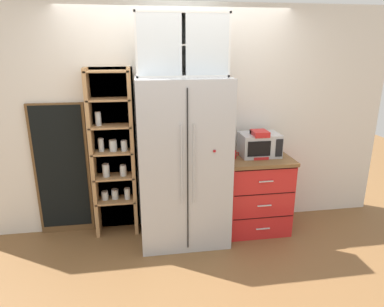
{
  "coord_description": "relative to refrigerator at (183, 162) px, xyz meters",
  "views": [
    {
      "loc": [
        -0.45,
        -3.48,
        2.09
      ],
      "look_at": [
        0.1,
        -0.0,
        0.99
      ],
      "focal_mm": 32.05,
      "sensor_mm": 36.0,
      "label": 1
    }
  ],
  "objects": [
    {
      "name": "mug_red",
      "position": [
        0.57,
        0.06,
        0.04
      ],
      "size": [
        0.12,
        0.08,
        0.09
      ],
      "color": "red",
      "rests_on": "counter_cabinet"
    },
    {
      "name": "refrigerator",
      "position": [
        0.0,
        0.0,
        0.0
      ],
      "size": [
        0.95,
        0.73,
        1.81
      ],
      "color": "#B7BABF",
      "rests_on": "ground"
    },
    {
      "name": "wall_back_cream",
      "position": [
        -0.0,
        0.4,
        0.37
      ],
      "size": [
        5.06,
        0.1,
        2.55
      ],
      "primitive_type": "cube",
      "color": "silver",
      "rests_on": "ground"
    },
    {
      "name": "microwave",
      "position": [
        0.9,
        0.12,
        0.12
      ],
      "size": [
        0.44,
        0.33,
        0.26
      ],
      "color": "#B7BABF",
      "rests_on": "counter_cabinet"
    },
    {
      "name": "pantry_shelf_column",
      "position": [
        -0.75,
        0.29,
        0.05
      ],
      "size": [
        0.52,
        0.28,
        1.89
      ],
      "color": "brown",
      "rests_on": "ground"
    },
    {
      "name": "counter_cabinet",
      "position": [
        0.87,
        0.07,
        -0.45
      ],
      "size": [
        0.74,
        0.61,
        0.9
      ],
      "color": "red",
      "rests_on": "ground"
    },
    {
      "name": "coffee_maker",
      "position": [
        0.87,
        0.07,
        0.15
      ],
      "size": [
        0.17,
        0.2,
        0.31
      ],
      "color": "red",
      "rests_on": "counter_cabinet"
    },
    {
      "name": "ground_plane",
      "position": [
        -0.0,
        0.0,
        -0.9
      ],
      "size": [
        10.77,
        10.77,
        0.0
      ],
      "primitive_type": "plane",
      "color": "brown"
    },
    {
      "name": "upper_cabinet",
      "position": [
        -0.0,
        0.05,
        1.2
      ],
      "size": [
        0.91,
        0.32,
        0.6
      ],
      "color": "silver",
      "rests_on": "refrigerator"
    },
    {
      "name": "bottle_green",
      "position": [
        0.87,
        0.02,
        0.11
      ],
      "size": [
        0.06,
        0.06,
        0.26
      ],
      "color": "#285B33",
      "rests_on": "counter_cabinet"
    },
    {
      "name": "chalkboard_menu",
      "position": [
        -1.33,
        0.33,
        -0.14
      ],
      "size": [
        0.6,
        0.04,
        1.52
      ],
      "color": "brown",
      "rests_on": "ground"
    }
  ]
}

